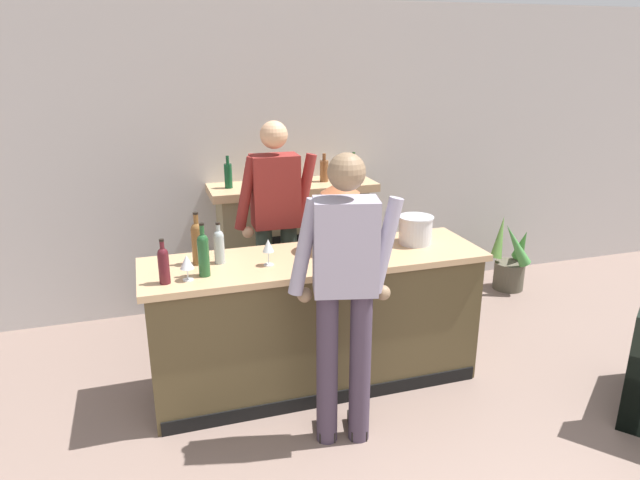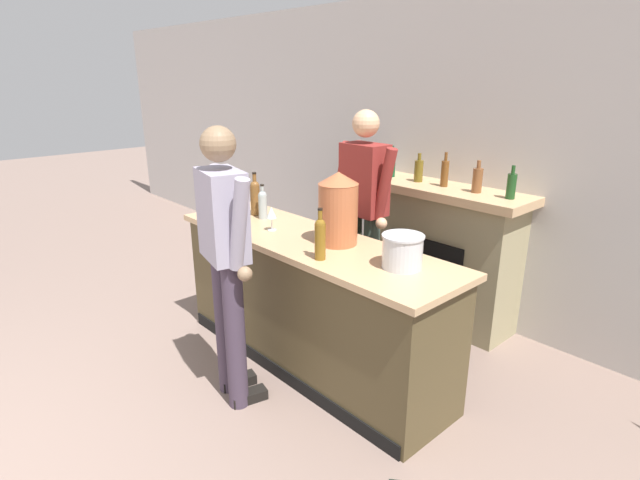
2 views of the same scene
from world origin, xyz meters
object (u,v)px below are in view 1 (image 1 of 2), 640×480
at_px(fireplace_stone, 293,245).
at_px(person_customer, 345,291).
at_px(copper_dispenser, 340,216).
at_px(ice_bucket_steel, 416,230).
at_px(wine_bottle_port_short, 219,245).
at_px(wine_bottle_merlot_tall, 375,241).
at_px(wine_bottle_riesling_slim, 164,264).
at_px(wine_bottle_chardonnay_pale, 197,241).
at_px(wine_bottle_cabernet_heavy, 203,253).
at_px(person_bartender, 276,225).
at_px(wine_glass_front_right, 187,263).
at_px(potted_plant_corner, 510,262).
at_px(wine_glass_by_dispenser, 268,247).

bearing_deg(fireplace_stone, person_customer, -96.25).
bearing_deg(copper_dispenser, ice_bucket_steel, -2.71).
bearing_deg(copper_dispenser, fireplace_stone, 90.49).
relative_size(fireplace_stone, copper_dispenser, 3.00).
bearing_deg(wine_bottle_port_short, copper_dispenser, 0.42).
height_order(person_customer, wine_bottle_port_short, person_customer).
bearing_deg(wine_bottle_merlot_tall, wine_bottle_riesling_slim, 178.49).
xyz_separation_m(person_customer, wine_bottle_port_short, (-0.61, 0.74, 0.10)).
bearing_deg(wine_bottle_chardonnay_pale, copper_dispenser, -1.06).
distance_m(wine_bottle_cabernet_heavy, wine_bottle_merlot_tall, 1.11).
bearing_deg(wine_bottle_cabernet_heavy, fireplace_stone, 56.92).
bearing_deg(person_customer, person_bartender, 93.75).
xyz_separation_m(wine_bottle_chardonnay_pale, wine_bottle_merlot_tall, (1.12, -0.31, -0.01)).
distance_m(copper_dispenser, ice_bucket_steel, 0.59).
height_order(person_bartender, wine_bottle_riesling_slim, person_bartender).
bearing_deg(wine_bottle_riesling_slim, person_bartender, 43.71).
height_order(person_customer, person_bartender, person_bartender).
bearing_deg(wine_glass_front_right, potted_plant_corner, 20.75).
bearing_deg(potted_plant_corner, wine_bottle_port_short, -161.86).
distance_m(person_customer, wine_bottle_port_short, 0.96).
height_order(copper_dispenser, wine_bottle_chardonnay_pale, copper_dispenser).
bearing_deg(wine_glass_front_right, person_bartender, 48.16).
height_order(wine_bottle_cabernet_heavy, wine_glass_front_right, wine_bottle_cabernet_heavy).
bearing_deg(wine_bottle_port_short, person_customer, -50.18).
relative_size(person_customer, wine_bottle_merlot_tall, 5.48).
relative_size(fireplace_stone, potted_plant_corner, 1.98).
height_order(copper_dispenser, wine_glass_front_right, copper_dispenser).
bearing_deg(wine_bottle_cabernet_heavy, wine_bottle_port_short, 58.48).
height_order(fireplace_stone, wine_bottle_chardonnay_pale, fireplace_stone).
distance_m(copper_dispenser, wine_bottle_cabernet_heavy, 0.99).
distance_m(copper_dispenser, wine_bottle_merlot_tall, 0.34).
relative_size(fireplace_stone, wine_glass_front_right, 9.12).
xyz_separation_m(potted_plant_corner, wine_bottle_port_short, (-3.03, -0.99, 0.82)).
bearing_deg(wine_glass_by_dispenser, wine_bottle_merlot_tall, -12.02).
xyz_separation_m(fireplace_stone, potted_plant_corner, (2.19, -0.28, -0.32)).
distance_m(fireplace_stone, wine_bottle_cabernet_heavy, 1.83).
bearing_deg(ice_bucket_steel, wine_bottle_port_short, 179.15).
bearing_deg(person_bartender, wine_bottle_chardonnay_pale, -138.87).
bearing_deg(person_customer, wine_bottle_riesling_slim, 153.64).
relative_size(person_customer, wine_bottle_chardonnay_pale, 5.14).
height_order(person_customer, wine_bottle_riesling_slim, person_customer).
relative_size(wine_bottle_cabernet_heavy, wine_bottle_merlot_tall, 1.04).
relative_size(copper_dispenser, wine_bottle_merlot_tall, 1.50).
bearing_deg(person_bartender, wine_glass_front_right, -131.84).
height_order(person_bartender, wine_bottle_chardonnay_pale, person_bartender).
height_order(person_bartender, wine_bottle_port_short, person_bartender).
relative_size(wine_bottle_chardonnay_pale, wine_glass_by_dispenser, 1.96).
bearing_deg(wine_glass_by_dispenser, wine_bottle_cabernet_heavy, -171.98).
height_order(ice_bucket_steel, wine_glass_by_dispenser, ice_bucket_steel).
xyz_separation_m(copper_dispenser, wine_bottle_merlot_tall, (0.14, -0.29, -0.10)).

